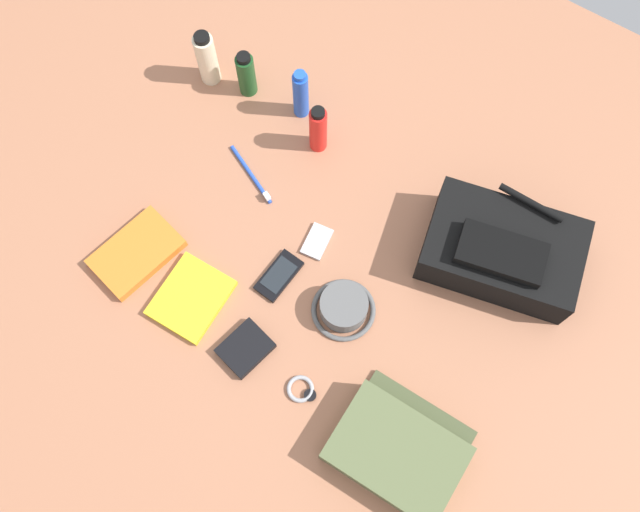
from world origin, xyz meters
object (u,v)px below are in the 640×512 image
at_px(sunscreen_spray, 318,129).
at_px(cell_phone, 279,276).
at_px(toiletry_pouch, 397,451).
at_px(wristwatch, 302,390).
at_px(paperback_novel, 137,253).
at_px(travel_guidebook, 191,298).
at_px(deodorant_spray, 301,94).
at_px(toothbrush, 253,177).
at_px(wallet, 245,348).
at_px(shampoo_bottle, 246,74).
at_px(bucket_hat, 344,308).
at_px(media_player, 317,242).
at_px(lotion_bottle, 207,58).
at_px(backpack, 502,250).

relative_size(sunscreen_spray, cell_phone, 1.28).
bearing_deg(toiletry_pouch, wristwatch, 179.26).
bearing_deg(wristwatch, toiletry_pouch, -0.74).
distance_m(paperback_novel, travel_guidebook, 0.18).
relative_size(toiletry_pouch, deodorant_spray, 1.64).
bearing_deg(toothbrush, wallet, -57.86).
distance_m(shampoo_bottle, deodorant_spray, 0.15).
xyz_separation_m(toiletry_pouch, paperback_novel, (-0.75, 0.06, -0.02)).
bearing_deg(paperback_novel, cell_phone, 23.42).
bearing_deg(bucket_hat, wallet, -125.15).
height_order(bucket_hat, cell_phone, bucket_hat).
xyz_separation_m(paperback_novel, media_player, (0.34, 0.26, -0.01)).
bearing_deg(deodorant_spray, wristwatch, -56.87).
bearing_deg(media_player, lotion_bottle, 153.46).
relative_size(paperback_novel, wristwatch, 3.22).
distance_m(backpack, bucket_hat, 0.39).
distance_m(toothbrush, wallet, 0.43).
relative_size(shampoo_bottle, toothbrush, 0.84).
bearing_deg(paperback_novel, lotion_bottle, 105.59).
distance_m(paperback_novel, media_player, 0.43).
bearing_deg(toiletry_pouch, shampoo_bottle, 143.51).
relative_size(lotion_bottle, toothbrush, 1.01).
bearing_deg(toothbrush, media_player, -14.51).
bearing_deg(bucket_hat, backpack, 51.73).
height_order(sunscreen_spray, wallet, sunscreen_spray).
bearing_deg(cell_phone, sunscreen_spray, 107.82).
height_order(backpack, deodorant_spray, deodorant_spray).
xyz_separation_m(sunscreen_spray, toothbrush, (-0.09, -0.17, -0.07)).
xyz_separation_m(bucket_hat, wallet, (-0.14, -0.20, -0.01)).
distance_m(shampoo_bottle, wristwatch, 0.80).
xyz_separation_m(sunscreen_spray, media_player, (0.14, -0.23, -0.07)).
bearing_deg(toiletry_pouch, backpack, 92.82).
height_order(travel_guidebook, toothbrush, toothbrush).
height_order(deodorant_spray, travel_guidebook, deodorant_spray).
distance_m(lotion_bottle, wallet, 0.74).
xyz_separation_m(shampoo_bottle, deodorant_spray, (0.15, 0.02, 0.01)).
distance_m(travel_guidebook, wallet, 0.18).
distance_m(lotion_bottle, shampoo_bottle, 0.11).
relative_size(bucket_hat, sunscreen_spray, 0.94).
bearing_deg(paperback_novel, backpack, 31.82).
relative_size(backpack, cell_phone, 3.16).
relative_size(media_player, wallet, 0.82).
distance_m(shampoo_bottle, media_player, 0.47).
xyz_separation_m(toiletry_pouch, wristwatch, (-0.25, 0.00, -0.03)).
distance_m(toiletry_pouch, wallet, 0.41).
distance_m(deodorant_spray, wallet, 0.64).
height_order(paperback_novel, wallet, paperback_novel).
bearing_deg(paperback_novel, deodorant_spray, 77.94).
bearing_deg(sunscreen_spray, travel_guidebook, -93.43).
distance_m(cell_phone, toothbrush, 0.27).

